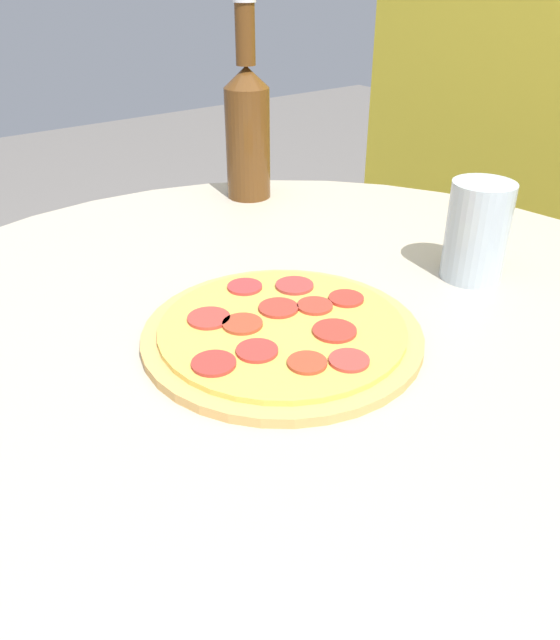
{
  "coord_description": "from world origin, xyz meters",
  "views": [
    {
      "loc": [
        0.43,
        -0.35,
        1.02
      ],
      "look_at": [
        -0.0,
        -0.02,
        0.71
      ],
      "focal_mm": 35.0,
      "sensor_mm": 36.0,
      "label": 1
    }
  ],
  "objects": [
    {
      "name": "beer_bottle",
      "position": [
        -0.38,
        0.21,
        0.8
      ],
      "size": [
        0.07,
        0.07,
        0.29
      ],
      "color": "#563314",
      "rests_on": "table"
    },
    {
      "name": "table",
      "position": [
        0.0,
        0.0,
        0.53
      ],
      "size": [
        1.03,
        1.03,
        0.69
      ],
      "color": "#B2A893",
      "rests_on": "ground_plane"
    },
    {
      "name": "pizza",
      "position": [
        -0.0,
        -0.02,
        0.69
      ],
      "size": [
        0.28,
        0.28,
        0.02
      ],
      "color": "tan",
      "rests_on": "table"
    },
    {
      "name": "drinking_glass",
      "position": [
        0.03,
        0.25,
        0.75
      ],
      "size": [
        0.07,
        0.07,
        0.12
      ],
      "color": "#ADBCC6",
      "rests_on": "table"
    }
  ]
}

